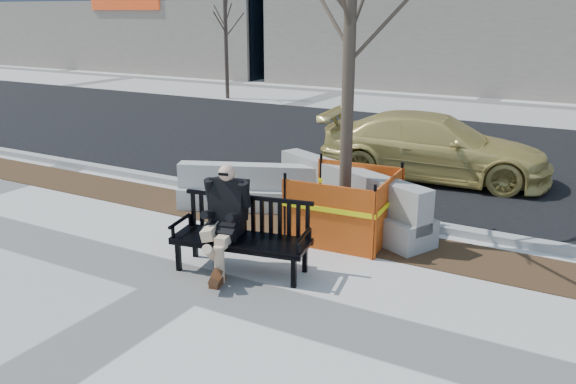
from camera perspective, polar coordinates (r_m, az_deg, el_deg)
name	(u,v)px	position (r m, az deg, el deg)	size (l,w,h in m)	color
ground	(189,283)	(8.04, -9.59, -8.65)	(120.00, 120.00, 0.00)	beige
mulch_strip	(285,224)	(10.01, -0.27, -3.07)	(40.00, 1.20, 0.02)	#47301C
asphalt_street	(404,151)	(15.49, 11.18, 3.90)	(60.00, 10.40, 0.01)	black
curb	(311,205)	(10.79, 2.23, -1.27)	(60.00, 0.25, 0.12)	#9E9B93
bench	(242,271)	(8.29, -4.49, -7.62)	(1.93, 0.69, 1.03)	black
seated_man	(227,267)	(8.43, -5.95, -7.24)	(0.63, 1.05, 1.47)	black
tree_fence	(344,235)	(9.55, 5.41, -4.20)	(2.26, 2.26, 5.65)	orange
sedan	(432,178)	(13.10, 13.71, 1.30)	(1.94, 4.77, 1.39)	tan
jersey_barrier_left	(260,209)	(10.77, -2.72, -1.65)	(2.95, 0.59, 0.84)	#ABA9A0
jersey_barrier_right	(347,222)	(10.14, 5.76, -2.93)	(3.39, 0.68, 0.97)	gray
far_tree_left	(228,98)	(24.77, -5.86, 9.01)	(1.75, 1.75, 4.73)	#47382E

